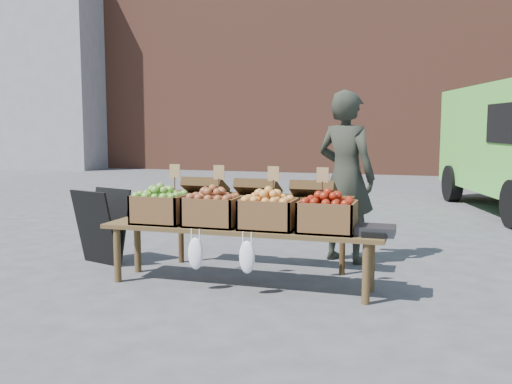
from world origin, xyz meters
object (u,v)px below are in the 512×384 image
(display_bench, at_px, (240,257))
(crate_red_apples, at_px, (268,214))
(crate_green_apples, at_px, (327,217))
(weighing_scale, at_px, (375,230))
(crate_russet_pears, at_px, (213,211))
(back_table, at_px, (258,220))
(chalkboard_sign, at_px, (102,226))
(crate_golden_apples, at_px, (161,209))
(vendor, at_px, (346,177))

(display_bench, distance_m, crate_red_apples, 0.51)
(crate_green_apples, bearing_deg, weighing_scale, 0.00)
(display_bench, relative_size, crate_russet_pears, 5.40)
(back_table, xyz_separation_m, display_bench, (0.04, -0.72, -0.24))
(crate_green_apples, bearing_deg, display_bench, 180.00)
(chalkboard_sign, relative_size, crate_red_apples, 1.68)
(crate_green_apples, bearing_deg, chalkboard_sign, 170.86)
(chalkboard_sign, bearing_deg, display_bench, 3.57)
(display_bench, xyz_separation_m, crate_green_apples, (0.82, 0.00, 0.42))
(chalkboard_sign, relative_size, crate_russet_pears, 1.68)
(crate_russet_pears, xyz_separation_m, crate_green_apples, (1.10, 0.00, 0.00))
(weighing_scale, bearing_deg, crate_green_apples, 180.00)
(chalkboard_sign, height_order, display_bench, chalkboard_sign)
(chalkboard_sign, distance_m, crate_russet_pears, 1.57)
(crate_golden_apples, bearing_deg, crate_green_apples, 0.00)
(chalkboard_sign, relative_size, display_bench, 0.31)
(back_table, distance_m, display_bench, 0.76)
(crate_golden_apples, distance_m, crate_red_apples, 1.10)
(weighing_scale, bearing_deg, crate_russet_pears, 180.00)
(chalkboard_sign, xyz_separation_m, crate_russet_pears, (1.48, -0.42, 0.29))
(chalkboard_sign, distance_m, display_bench, 1.81)
(chalkboard_sign, xyz_separation_m, weighing_scale, (3.01, -0.42, 0.19))
(back_table, relative_size, crate_golden_apples, 4.20)
(display_bench, xyz_separation_m, crate_red_apples, (0.28, 0.00, 0.42))
(crate_russet_pears, height_order, crate_green_apples, same)
(crate_golden_apples, xyz_separation_m, crate_russet_pears, (0.55, 0.00, 0.00))
(back_table, relative_size, weighing_scale, 6.18)
(crate_golden_apples, distance_m, crate_russet_pears, 0.55)
(crate_golden_apples, relative_size, crate_green_apples, 1.00)
(crate_golden_apples, bearing_deg, vendor, 39.40)
(crate_green_apples, distance_m, weighing_scale, 0.44)
(display_bench, relative_size, crate_red_apples, 5.40)
(chalkboard_sign, bearing_deg, crate_green_apples, 7.73)
(back_table, height_order, display_bench, back_table)
(back_table, relative_size, crate_russet_pears, 4.20)
(crate_red_apples, bearing_deg, weighing_scale, 0.00)
(crate_golden_apples, bearing_deg, crate_russet_pears, 0.00)
(display_bench, relative_size, weighing_scale, 7.94)
(vendor, distance_m, display_bench, 1.69)
(crate_russet_pears, xyz_separation_m, weighing_scale, (1.52, 0.00, -0.10))
(crate_golden_apples, distance_m, crate_green_apples, 1.65)
(back_table, bearing_deg, crate_russet_pears, -107.84)
(chalkboard_sign, bearing_deg, back_table, 26.92)
(crate_russet_pears, bearing_deg, crate_green_apples, 0.00)
(vendor, bearing_deg, weighing_scale, 132.33)
(crate_green_apples, height_order, weighing_scale, crate_green_apples)
(display_bench, distance_m, crate_russet_pears, 0.51)
(vendor, height_order, chalkboard_sign, vendor)
(weighing_scale, bearing_deg, back_table, 150.90)
(crate_green_apples, bearing_deg, vendor, 91.40)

